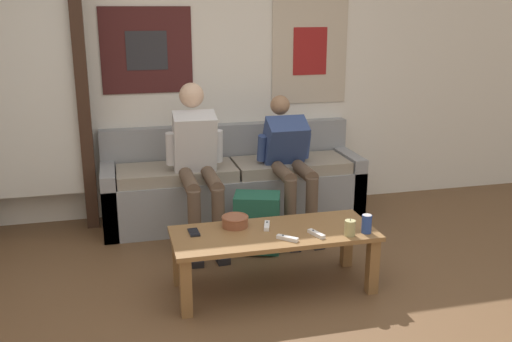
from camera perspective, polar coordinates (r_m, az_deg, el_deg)
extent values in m
plane|color=brown|center=(3.40, 3.15, -16.72)|extent=(18.00, 18.00, 0.00)
cube|color=white|center=(5.17, -4.43, 9.81)|extent=(10.00, 0.05, 2.55)
cube|color=#471E1E|center=(5.05, -10.88, 11.75)|extent=(0.77, 0.01, 0.73)
cube|color=#2D2D33|center=(5.05, -10.87, 11.74)|extent=(0.35, 0.01, 0.33)
cube|color=beige|center=(5.35, 5.41, 11.84)|extent=(0.71, 0.01, 0.95)
cube|color=maroon|center=(5.34, 5.43, 11.84)|extent=(0.32, 0.01, 0.43)
cube|color=#382319|center=(4.91, -16.82, 5.89)|extent=(0.10, 0.10, 2.05)
cube|color=silver|center=(4.96, -22.13, 6.69)|extent=(0.82, 0.02, 1.64)
cube|color=gray|center=(5.27, -2.85, 0.34)|extent=(2.26, 0.13, 0.82)
cube|color=gray|center=(5.02, -2.08, -2.74)|extent=(2.26, 0.52, 0.44)
cube|color=gray|center=(4.91, -14.43, -2.98)|extent=(0.12, 0.52, 0.56)
cube|color=gray|center=(5.32, 9.28, -1.18)|extent=(0.12, 0.52, 0.56)
cube|color=gray|center=(4.87, -7.94, -0.20)|extent=(0.99, 0.48, 0.10)
cube|color=gray|center=(5.07, 3.49, 0.58)|extent=(0.99, 0.48, 0.10)
cube|color=olive|center=(3.79, 1.80, -6.28)|extent=(1.35, 0.54, 0.03)
cube|color=olive|center=(3.96, -7.84, -8.66)|extent=(0.07, 0.07, 0.38)
cube|color=olive|center=(4.25, 9.07, -6.92)|extent=(0.07, 0.07, 0.38)
cube|color=olive|center=(3.57, -7.03, -11.51)|extent=(0.07, 0.07, 0.38)
cube|color=olive|center=(3.89, 11.57, -9.29)|extent=(0.07, 0.07, 0.38)
cylinder|color=brown|center=(4.44, -6.69, -1.09)|extent=(0.11, 0.47, 0.11)
cylinder|color=brown|center=(4.30, -6.15, -5.24)|extent=(0.10, 0.10, 0.51)
cube|color=#232328|center=(4.34, -5.92, -8.71)|extent=(0.11, 0.25, 0.05)
cylinder|color=brown|center=(4.47, -4.40, -0.92)|extent=(0.11, 0.47, 0.11)
cylinder|color=brown|center=(4.33, -3.79, -5.05)|extent=(0.10, 0.10, 0.51)
cube|color=#232328|center=(4.36, -3.55, -8.49)|extent=(0.11, 0.25, 0.05)
cube|color=silver|center=(4.67, -6.17, 2.83)|extent=(0.35, 0.34, 0.53)
sphere|color=beige|center=(4.69, -6.47, 7.54)|extent=(0.20, 0.20, 0.20)
cylinder|color=silver|center=(4.66, -8.52, 2.21)|extent=(0.08, 0.11, 0.28)
cylinder|color=silver|center=(4.71, -3.83, 2.51)|extent=(0.08, 0.11, 0.28)
cylinder|color=brown|center=(4.64, 2.79, -0.23)|extent=(0.11, 0.38, 0.11)
cylinder|color=brown|center=(4.55, 3.44, -3.96)|extent=(0.10, 0.10, 0.51)
cube|color=#232328|center=(4.58, 3.65, -7.25)|extent=(0.11, 0.25, 0.05)
cylinder|color=brown|center=(4.70, 4.89, -0.07)|extent=(0.11, 0.38, 0.11)
cylinder|color=brown|center=(4.61, 5.58, -3.76)|extent=(0.10, 0.10, 0.51)
cube|color=#232328|center=(4.64, 5.78, -7.01)|extent=(0.11, 0.25, 0.05)
cube|color=#33477F|center=(4.88, 2.88, 2.86)|extent=(0.34, 0.39, 0.47)
sphere|color=#9E7556|center=(4.96, 2.42, 6.60)|extent=(0.17, 0.17, 0.17)
cylinder|color=#33477F|center=(4.85, 0.62, 2.32)|extent=(0.08, 0.13, 0.24)
cylinder|color=#33477F|center=(4.96, 4.96, 2.57)|extent=(0.08, 0.13, 0.24)
cube|color=#1E5642|center=(4.44, 0.11, -5.16)|extent=(0.41, 0.34, 0.46)
cube|color=#1E5642|center=(4.38, 0.01, -6.94)|extent=(0.26, 0.16, 0.20)
cylinder|color=brown|center=(3.85, -2.11, -5.07)|extent=(0.18, 0.18, 0.07)
torus|color=brown|center=(3.84, -2.11, -4.63)|extent=(0.18, 0.18, 0.02)
cylinder|color=tan|center=(3.75, 9.38, -5.65)|extent=(0.07, 0.07, 0.10)
cylinder|color=black|center=(3.73, 9.42, -4.83)|extent=(0.00, 0.00, 0.01)
cylinder|color=#28479E|center=(3.81, 11.01, -5.22)|extent=(0.07, 0.07, 0.12)
cylinder|color=silver|center=(3.79, 11.06, -4.35)|extent=(0.06, 0.06, 0.00)
cube|color=white|center=(3.73, 6.05, -6.27)|extent=(0.08, 0.15, 0.02)
cylinder|color=#333842|center=(3.75, 5.74, -5.91)|extent=(0.01, 0.01, 0.00)
cube|color=white|center=(3.84, 1.09, -5.49)|extent=(0.08, 0.15, 0.02)
cylinder|color=#333842|center=(3.87, 1.11, -5.13)|extent=(0.01, 0.01, 0.00)
cube|color=white|center=(3.65, 3.16, -6.73)|extent=(0.13, 0.12, 0.02)
cylinder|color=#333842|center=(3.66, 2.70, -6.44)|extent=(0.01, 0.01, 0.00)
cube|color=black|center=(3.78, -6.23, -6.12)|extent=(0.07, 0.14, 0.01)
cube|color=black|center=(3.77, -6.24, -6.04)|extent=(0.06, 0.13, 0.00)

